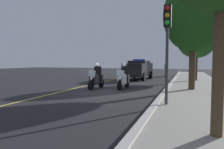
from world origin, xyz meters
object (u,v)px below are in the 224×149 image
object	(u,v)px
tree_mid_block	(193,15)
tree_far_back	(196,40)
cyclist_background	(166,69)
police_motorcycle_lead_right	(124,78)
police_suv	(139,69)
traffic_light	(167,32)
police_motorcycle_lead_left	(96,78)
tree_behind_suv	(192,44)

from	to	relation	value
tree_mid_block	tree_far_back	xyz separation A→B (m)	(-6.43, 0.46, -0.89)
cyclist_background	tree_mid_block	distance (m)	12.83
police_motorcycle_lead_right	police_suv	world-z (taller)	police_suv
traffic_light	police_motorcycle_lead_left	bearing A→B (deg)	-128.82
police_motorcycle_lead_right	cyclist_background	world-z (taller)	police_motorcycle_lead_right
tree_mid_block	tree_behind_suv	distance (m)	14.62
tree_behind_suv	tree_mid_block	bearing A→B (deg)	-0.83
police_motorcycle_lead_left	police_suv	bearing A→B (deg)	172.59
tree_behind_suv	traffic_light	bearing A→B (deg)	-3.65
police_motorcycle_lead_left	police_motorcycle_lead_right	bearing A→B (deg)	110.48
cyclist_background	tree_mid_block	world-z (taller)	tree_mid_block
police_motorcycle_lead_right	tree_behind_suv	size ratio (longest dim) A/B	0.40
police_motorcycle_lead_right	tree_behind_suv	bearing A→B (deg)	163.61
tree_far_back	tree_behind_suv	xyz separation A→B (m)	(-8.18, -0.24, 0.30)
tree_behind_suv	police_motorcycle_lead_right	bearing A→B (deg)	-16.39
cyclist_background	tree_behind_suv	size ratio (longest dim) A/B	0.33
traffic_light	tree_behind_suv	bearing A→B (deg)	176.35
police_motorcycle_lead_right	police_suv	distance (m)	7.32
police_motorcycle_lead_right	traffic_light	size ratio (longest dim) A/B	0.55
cyclist_background	police_motorcycle_lead_left	bearing A→B (deg)	-13.92
police_motorcycle_lead_left	traffic_light	bearing A→B (deg)	51.18
cyclist_background	tree_far_back	size ratio (longest dim) A/B	0.33
police_motorcycle_lead_left	tree_far_back	world-z (taller)	tree_far_back
tree_mid_block	police_motorcycle_lead_left	bearing A→B (deg)	-79.13
police_motorcycle_lead_right	tree_far_back	xyz separation A→B (m)	(-6.93, 4.69, 3.03)
police_suv	tree_behind_suv	size ratio (longest dim) A/B	0.92
police_motorcycle_lead_left	tree_mid_block	size ratio (longest dim) A/B	0.32
tree_far_back	police_motorcycle_lead_right	bearing A→B (deg)	-34.07
police_motorcycle_lead_right	tree_mid_block	xyz separation A→B (m)	(-0.50, 4.23, 3.92)
cyclist_background	traffic_light	world-z (taller)	traffic_light
cyclist_background	tree_mid_block	bearing A→B (deg)	12.62
police_motorcycle_lead_left	cyclist_background	distance (m)	13.50
police_motorcycle_lead_left	tree_far_back	xyz separation A→B (m)	(-7.57, 6.38, 3.03)
police_motorcycle_lead_right	tree_mid_block	bearing A→B (deg)	96.80
police_suv	tree_behind_suv	xyz separation A→B (m)	(-7.83, 5.11, 2.97)
police_suv	tree_behind_suv	distance (m)	9.81
cyclist_background	tree_behind_suv	xyz separation A→B (m)	(-2.64, 2.89, 3.19)
tree_mid_block	tree_behind_suv	world-z (taller)	tree_mid_block
police_suv	cyclist_background	distance (m)	5.65
police_motorcycle_lead_left	tree_behind_suv	xyz separation A→B (m)	(-15.75, 6.14, 3.33)
police_motorcycle_lead_left	cyclist_background	bearing A→B (deg)	166.08
tree_mid_block	police_motorcycle_lead_right	bearing A→B (deg)	-83.20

